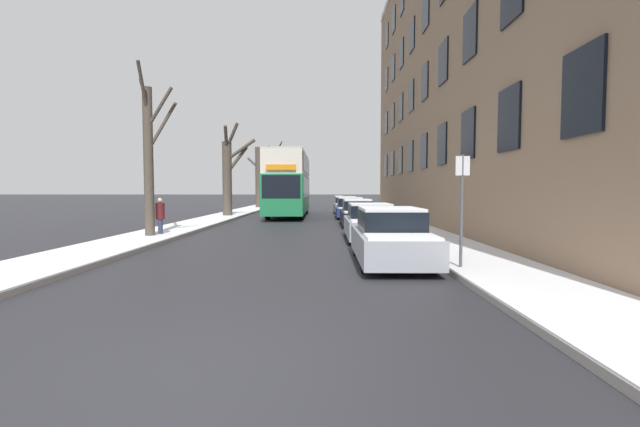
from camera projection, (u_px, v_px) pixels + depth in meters
ground_plane at (190, 373)px, 4.55m from camera, size 320.00×320.00×0.00m
sidewalk_left at (273, 203)px, 57.51m from camera, size 2.42×130.00×0.16m
sidewalk_right at (354, 203)px, 57.40m from camera, size 2.42×130.00×0.16m
terrace_facade_right at (513, 54)px, 22.11m from camera, size 9.10×35.29×17.92m
bare_tree_left_0 at (149, 155)px, 16.49m from camera, size 2.24×3.10×6.70m
bare_tree_left_1 at (228, 174)px, 29.49m from camera, size 2.32×1.75×6.45m
bare_tree_left_2 at (259, 176)px, 43.00m from camera, size 2.22×2.68×6.57m
bare_tree_left_3 at (272, 174)px, 55.09m from camera, size 1.78×3.25×8.11m
double_decker_bus at (289, 181)px, 31.07m from camera, size 2.58×11.74×4.49m
parked_car_0 at (391, 238)px, 11.24m from camera, size 1.81×4.34×1.47m
parked_car_1 at (370, 223)px, 16.33m from camera, size 1.82×4.14×1.41m
parked_car_2 at (357, 214)px, 22.69m from camera, size 1.69×4.32×1.43m
parked_car_3 at (350, 209)px, 28.88m from camera, size 1.90×4.04×1.42m
parked_car_4 at (345, 205)px, 35.09m from camera, size 1.89×4.34×1.38m
oncoming_van at (299, 196)px, 45.28m from camera, size 1.92×4.87×2.32m
pedestrian_left_sidewalk at (160, 216)px, 17.22m from camera, size 0.35×0.35×1.61m
street_sign_post at (462, 206)px, 9.77m from camera, size 0.32×0.07×2.73m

